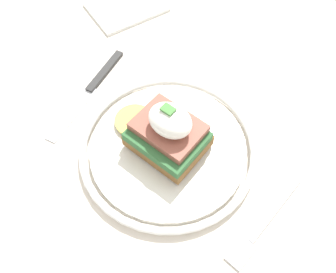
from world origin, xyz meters
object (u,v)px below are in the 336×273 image
Objects in this scene: fork at (263,224)px; knife at (93,86)px; plate at (168,147)px; sandwich at (167,133)px; napkin at (126,7)px.

knife is (0.32, -0.02, 0.00)m from fork.
sandwich is at bearing 71.04° from plate.
knife is at bearing -5.13° from plate.
sandwich is at bearing 143.17° from napkin.
sandwich reaches higher than fork.
knife and napkin have the same top height.
plate is 1.27× the size of knife.
napkin is (0.09, -0.18, 0.00)m from knife.
plate is 0.04m from sandwich.
napkin reaches higher than fork.
napkin is (0.41, -0.20, 0.00)m from fork.
sandwich is 0.16m from fork.
plate reaches higher than fork.
sandwich is 0.32m from napkin.
knife is at bearing -5.38° from sandwich.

